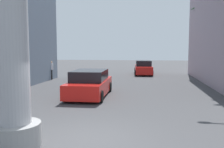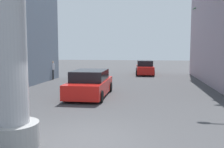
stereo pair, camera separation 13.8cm
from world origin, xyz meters
The scene contains 6 objects.
ground_plane centered at (0.00, 10.00, 0.00)m, with size 89.92×89.92×0.00m, color #424244.
car_lead centered at (-1.55, 7.09, 0.74)m, with size 2.19×4.85×1.56m.
car_far centered at (1.45, 20.33, 0.74)m, with size 2.14×4.59×1.56m.
palm_tree_mid_right centered at (6.99, 11.41, 5.82)m, with size 2.45×2.44×9.52m.
palm_tree_far_right centered at (7.61, 19.53, 4.53)m, with size 2.99×2.72×7.55m.
pedestrian_far_left centered at (-6.89, 14.59, 1.00)m, with size 0.41×0.41×1.71m.
Camera 2 is at (1.95, -7.30, 2.82)m, focal length 40.00 mm.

